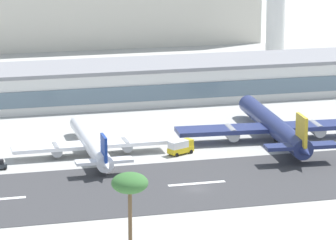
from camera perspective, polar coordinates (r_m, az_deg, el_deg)
ground_plane at (r=186.49m, az=1.78°, el=-4.25°), size 1400.00×1400.00×0.00m
runway_strip at (r=189.55m, az=1.50°, el=-3.93°), size 800.00×32.17×0.08m
runway_centreline_dash_4 at (r=189.78m, az=1.77°, el=-3.90°), size 12.00×1.20×0.01m
terminal_building at (r=263.83m, az=-1.69°, el=2.37°), size 163.52×22.90×10.62m
airliner_navy_tail_gate_0 at (r=209.00m, az=-4.70°, el=-1.49°), size 35.36×41.54×8.67m
airliner_gold_tail_gate_1 at (r=221.90m, az=6.58°, el=-0.44°), size 47.39×52.06×10.86m
service_box_truck_1 at (r=210.11m, az=0.78°, el=-1.64°), size 6.45×4.69×3.25m
palm_tree_2 at (r=148.54m, az=-2.35°, el=-3.97°), size 5.92×5.92×14.44m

